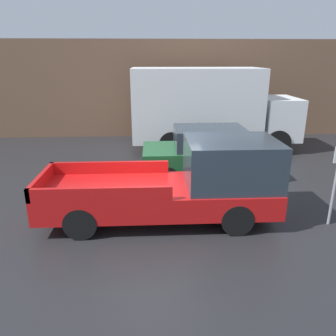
# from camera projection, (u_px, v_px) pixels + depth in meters

# --- Properties ---
(ground_plane) EXTENTS (60.00, 60.00, 0.00)m
(ground_plane) POSITION_uv_depth(u_px,v_px,m) (156.00, 218.00, 8.42)
(ground_plane) COLOR #232326
(building_wall) EXTENTS (28.00, 0.15, 4.77)m
(building_wall) POSITION_uv_depth(u_px,v_px,m) (152.00, 89.00, 16.50)
(building_wall) COLOR brown
(building_wall) RESTS_ON ground
(pickup_truck) EXTENTS (5.77, 1.97, 2.05)m
(pickup_truck) POSITION_uv_depth(u_px,v_px,m) (184.00, 183.00, 8.13)
(pickup_truck) COLOR red
(pickup_truck) RESTS_ON ground
(car) EXTENTS (4.23, 1.96, 1.70)m
(car) POSITION_uv_depth(u_px,v_px,m) (206.00, 152.00, 11.18)
(car) COLOR #1E592D
(car) RESTS_ON ground
(delivery_truck) EXTENTS (7.10, 2.48, 3.51)m
(delivery_truck) POSITION_uv_depth(u_px,v_px,m) (208.00, 107.00, 14.14)
(delivery_truck) COLOR white
(delivery_truck) RESTS_ON ground
(parking_sign) EXTENTS (0.30, 0.07, 2.10)m
(parking_sign) POSITION_uv_depth(u_px,v_px,m) (336.00, 179.00, 7.76)
(parking_sign) COLOR gray
(parking_sign) RESTS_ON ground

